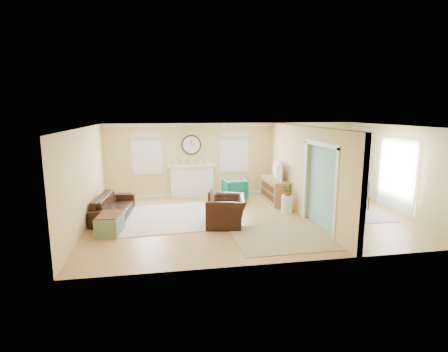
% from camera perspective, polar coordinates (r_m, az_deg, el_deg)
% --- Properties ---
extents(floor, '(9.00, 9.00, 0.00)m').
position_cam_1_polar(floor, '(10.08, 4.81, -6.89)').
color(floor, '#A67B46').
rests_on(floor, ground).
extents(wall_back, '(9.00, 0.02, 2.60)m').
position_cam_1_polar(wall_back, '(12.66, 1.46, 2.77)').
color(wall_back, '#DEB470').
rests_on(wall_back, ground).
extents(wall_front, '(9.00, 0.02, 2.60)m').
position_cam_1_polar(wall_front, '(6.98, 11.25, -3.88)').
color(wall_front, '#DEB470').
rests_on(wall_front, ground).
extents(wall_left, '(0.02, 6.00, 2.60)m').
position_cam_1_polar(wall_left, '(9.66, -21.83, -0.43)').
color(wall_left, '#DEB470').
rests_on(wall_left, ground).
extents(wall_right, '(0.02, 6.00, 2.60)m').
position_cam_1_polar(wall_right, '(11.75, 26.67, 1.03)').
color(wall_right, '#DEB470').
rests_on(wall_right, ground).
extents(ceiling, '(9.00, 6.00, 0.02)m').
position_cam_1_polar(ceiling, '(9.63, 5.06, 8.05)').
color(ceiling, white).
rests_on(ceiling, wall_back).
extents(partition, '(0.17, 6.00, 2.60)m').
position_cam_1_polar(partition, '(10.50, 12.54, 1.22)').
color(partition, '#DEB470').
rests_on(partition, ground).
extents(fireplace, '(1.70, 0.30, 1.17)m').
position_cam_1_polar(fireplace, '(12.45, -5.23, -0.69)').
color(fireplace, white).
rests_on(fireplace, ground).
extents(wall_clock, '(0.70, 0.07, 0.70)m').
position_cam_1_polar(wall_clock, '(12.35, -5.36, 5.10)').
color(wall_clock, '#452711').
rests_on(wall_clock, wall_back).
extents(window_left, '(1.05, 0.13, 1.42)m').
position_cam_1_polar(window_left, '(12.33, -12.56, 3.99)').
color(window_left, white).
rests_on(window_left, wall_back).
extents(window_right, '(1.05, 0.13, 1.42)m').
position_cam_1_polar(window_right, '(12.58, 1.73, 4.36)').
color(window_right, white).
rests_on(window_right, wall_back).
extents(french_doors, '(0.06, 1.70, 2.20)m').
position_cam_1_polar(french_doors, '(11.75, 26.41, 0.07)').
color(french_doors, white).
rests_on(french_doors, ground).
extents(pendant, '(0.30, 0.30, 0.55)m').
position_cam_1_polar(pendant, '(10.82, 20.64, 5.57)').
color(pendant, gold).
rests_on(pendant, ceiling).
extents(rug_cream, '(3.45, 3.05, 0.02)m').
position_cam_1_polar(rug_cream, '(10.23, -8.72, -6.65)').
color(rug_cream, beige).
rests_on(rug_cream, floor).
extents(rug_jute, '(2.48, 2.04, 0.01)m').
position_cam_1_polar(rug_jute, '(8.69, 9.89, -9.85)').
color(rug_jute, tan).
rests_on(rug_jute, floor).
extents(rug_grey, '(2.27, 2.83, 0.01)m').
position_cam_1_polar(rug_grey, '(11.42, 18.05, -5.26)').
color(rug_grey, gray).
rests_on(rug_grey, floor).
extents(sofa, '(1.05, 2.28, 0.65)m').
position_cam_1_polar(sofa, '(10.58, -17.57, -4.69)').
color(sofa, black).
rests_on(sofa, floor).
extents(eames_chair, '(1.25, 1.37, 0.77)m').
position_cam_1_polar(eames_chair, '(9.38, 0.36, -5.71)').
color(eames_chair, black).
rests_on(eames_chair, floor).
extents(green_chair, '(0.81, 0.83, 0.72)m').
position_cam_1_polar(green_chair, '(12.09, 1.77, -2.15)').
color(green_chair, '#0D6D51').
rests_on(green_chair, floor).
extents(trunk, '(0.64, 0.93, 0.50)m').
position_cam_1_polar(trunk, '(9.20, -18.14, -7.46)').
color(trunk, slate).
rests_on(trunk, floor).
extents(credenza, '(0.53, 1.56, 0.80)m').
position_cam_1_polar(credenza, '(11.77, 8.30, -2.39)').
color(credenza, '#A57951').
rests_on(credenza, floor).
extents(tv, '(0.21, 1.01, 0.58)m').
position_cam_1_polar(tv, '(11.63, 8.31, 0.92)').
color(tv, black).
rests_on(tv, credenza).
extents(garden_stool, '(0.35, 0.35, 0.51)m').
position_cam_1_polar(garden_stool, '(10.73, 10.25, -4.51)').
color(garden_stool, white).
rests_on(garden_stool, floor).
extents(potted_plant, '(0.42, 0.44, 0.37)m').
position_cam_1_polar(potted_plant, '(10.63, 10.33, -2.20)').
color(potted_plant, '#337F33').
rests_on(potted_plant, garden_stool).
extents(dining_table, '(1.33, 2.03, 0.66)m').
position_cam_1_polar(dining_table, '(11.34, 18.14, -3.67)').
color(dining_table, '#452711').
rests_on(dining_table, floor).
extents(dining_chair_n, '(0.48, 0.48, 0.87)m').
position_cam_1_polar(dining_chair_n, '(12.20, 15.43, -1.69)').
color(dining_chair_n, gray).
rests_on(dining_chair_n, floor).
extents(dining_chair_s, '(0.41, 0.41, 0.90)m').
position_cam_1_polar(dining_chair_s, '(10.28, 20.83, -4.14)').
color(dining_chair_s, gray).
rests_on(dining_chair_s, floor).
extents(dining_chair_w, '(0.43, 0.43, 0.88)m').
position_cam_1_polar(dining_chair_w, '(11.13, 15.46, -2.82)').
color(dining_chair_w, white).
rests_on(dining_chair_w, floor).
extents(dining_chair_e, '(0.50, 0.50, 1.02)m').
position_cam_1_polar(dining_chair_e, '(11.61, 21.47, -2.19)').
color(dining_chair_e, gray).
rests_on(dining_chair_e, floor).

